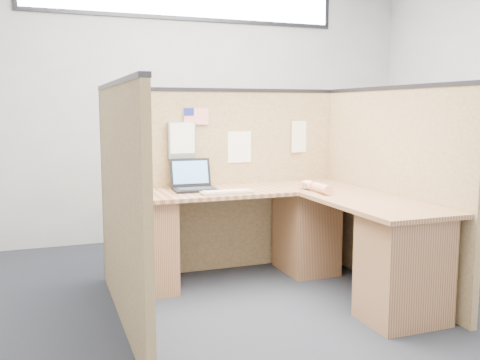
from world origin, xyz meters
name	(u,v)px	position (x,y,z in m)	size (l,w,h in m)	color
floor	(273,307)	(0.00, 0.00, 0.00)	(5.00, 5.00, 0.00)	#1F212C
wall_back	(187,105)	(0.00, 2.25, 1.40)	(5.00, 5.00, 0.00)	#AAACAF
clerestory_window	(186,1)	(0.00, 2.23, 2.45)	(3.30, 0.04, 0.38)	#232328
cubicle_partitions	(251,189)	(0.00, 0.43, 0.77)	(2.06, 1.83, 1.53)	brown
l_desk	(281,240)	(0.18, 0.29, 0.39)	(1.95, 1.75, 0.73)	brown
laptop	(193,182)	(-0.35, 0.78, 0.79)	(0.33, 0.32, 0.24)	black
keyboard	(227,192)	(-0.17, 0.48, 0.74)	(0.40, 0.14, 0.03)	gray
mouse	(307,187)	(0.50, 0.48, 0.75)	(0.11, 0.07, 0.05)	silver
hand_forearm	(317,187)	(0.51, 0.34, 0.77)	(0.11, 0.39, 0.08)	tan
blue_poster	(137,119)	(-0.74, 0.97, 1.29)	(0.16, 0.00, 0.22)	navy
american_flag	(193,118)	(-0.29, 0.96, 1.29)	(0.21, 0.01, 0.36)	olive
file_holder	(182,140)	(-0.39, 0.94, 1.11)	(0.23, 0.05, 0.29)	slate
paper_left	(239,147)	(0.11, 0.97, 1.04)	(0.21, 0.00, 0.26)	white
paper_right	(302,137)	(0.69, 0.97, 1.12)	(0.21, 0.00, 0.27)	white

